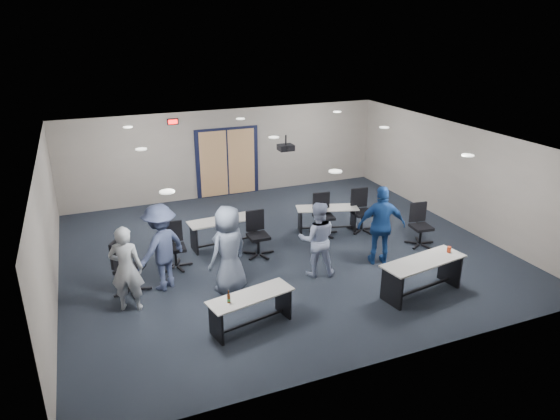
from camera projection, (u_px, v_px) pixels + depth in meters
name	position (u px, v px, depth m)	size (l,w,h in m)	color
floor	(282.00, 250.00, 12.04)	(10.00, 10.00, 0.00)	black
back_wall	(227.00, 153.00, 15.45)	(10.00, 0.04, 2.70)	gray
front_wall	(393.00, 288.00, 7.67)	(10.00, 0.04, 2.70)	gray
left_wall	(47.00, 230.00, 9.79)	(0.04, 9.00, 2.70)	gray
right_wall	(455.00, 174.00, 13.33)	(0.04, 9.00, 2.70)	gray
ceiling	(282.00, 141.00, 11.08)	(10.00, 9.00, 0.04)	silver
double_door	(227.00, 163.00, 15.53)	(2.00, 0.07, 2.20)	black
exit_sign	(173.00, 122.00, 14.45)	(0.32, 0.07, 0.18)	black
ceiling_projector	(286.00, 147.00, 11.72)	(0.35, 0.32, 0.37)	black
ceiling_can_lights	(278.00, 140.00, 11.31)	(6.24, 5.74, 0.02)	silver
table_front_left	(251.00, 305.00, 8.90)	(1.65, 0.84, 0.88)	#A7A49E
table_front_right	(423.00, 271.00, 9.98)	(1.91, 0.90, 0.87)	#A7A49E
table_back_left	(224.00, 228.00, 12.13)	(1.74, 0.68, 0.69)	#A7A49E
table_back_right	(327.00, 215.00, 13.03)	(1.68, 0.96, 0.65)	#A7A49E
chair_back_a	(175.00, 246.00, 11.04)	(0.65, 0.65, 1.03)	black
chair_back_b	(258.00, 235.00, 11.61)	(0.67, 0.67, 1.06)	black
chair_back_c	(324.00, 215.00, 12.74)	(0.68, 0.68, 1.08)	black
chair_back_d	(363.00, 211.00, 12.97)	(0.70, 0.70, 1.11)	black
chair_loose_left	(129.00, 267.00, 10.03)	(0.71, 0.71, 1.13)	black
chair_loose_right	(422.00, 226.00, 12.14)	(0.66, 0.66, 1.05)	black
person_gray	(126.00, 269.00, 9.32)	(0.62, 0.41, 1.71)	#979EA5
person_plaid	(229.00, 250.00, 9.95)	(0.89, 0.58, 1.83)	slate
person_lightblue	(317.00, 239.00, 10.64)	(0.81, 0.63, 1.67)	#96A3C7
person_navy	(381.00, 226.00, 11.12)	(1.07, 0.45, 1.83)	navy
person_back	(161.00, 247.00, 10.05)	(1.18, 0.68, 1.83)	#384265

